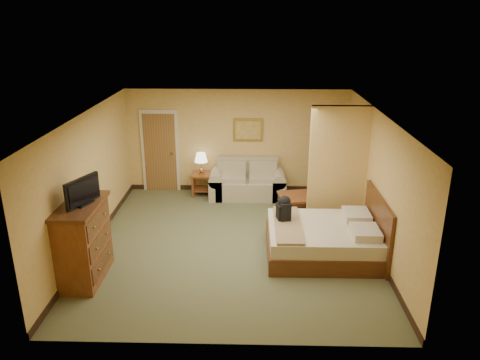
{
  "coord_description": "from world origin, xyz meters",
  "views": [
    {
      "loc": [
        0.36,
        -8.33,
        4.33
      ],
      "look_at": [
        0.13,
        0.6,
        1.13
      ],
      "focal_mm": 35.0,
      "sensor_mm": 36.0,
      "label": 1
    }
  ],
  "objects_px": {
    "loveseat": "(247,185)",
    "bed": "(328,239)",
    "coffee_table": "(297,201)",
    "dresser": "(83,242)"
  },
  "relations": [
    {
      "from": "coffee_table",
      "to": "dresser",
      "type": "bearing_deg",
      "value": -144.54
    },
    {
      "from": "dresser",
      "to": "bed",
      "type": "height_order",
      "value": "dresser"
    },
    {
      "from": "loveseat",
      "to": "bed",
      "type": "relative_size",
      "value": 0.87
    },
    {
      "from": "coffee_table",
      "to": "dresser",
      "type": "xyz_separation_m",
      "value": [
        -3.86,
        -2.75,
        0.35
      ]
    },
    {
      "from": "dresser",
      "to": "bed",
      "type": "distance_m",
      "value": 4.41
    },
    {
      "from": "dresser",
      "to": "coffee_table",
      "type": "bearing_deg",
      "value": 35.46
    },
    {
      "from": "dresser",
      "to": "bed",
      "type": "xyz_separation_m",
      "value": [
        4.29,
        0.95,
        -0.38
      ]
    },
    {
      "from": "loveseat",
      "to": "coffee_table",
      "type": "relative_size",
      "value": 2.13
    },
    {
      "from": "loveseat",
      "to": "dresser",
      "type": "relative_size",
      "value": 1.35
    },
    {
      "from": "coffee_table",
      "to": "dresser",
      "type": "distance_m",
      "value": 4.75
    }
  ]
}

